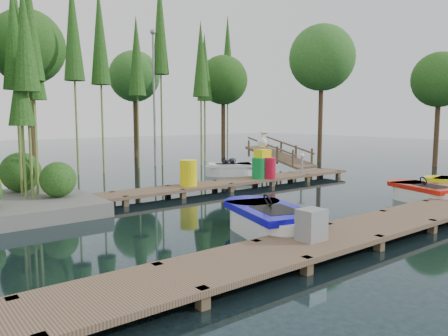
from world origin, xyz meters
TOP-DOWN VIEW (x-y plane):
  - ground_plane at (0.00, 0.00)m, footprint 90.00×90.00m
  - near_dock at (0.00, -4.50)m, footprint 18.00×1.50m
  - far_dock at (1.00, 2.50)m, footprint 15.00×1.20m
  - tree_screen at (-2.04, 10.60)m, footprint 34.42×18.53m
  - lamp_rear at (4.00, 11.00)m, footprint 0.30×0.30m
  - ramp at (9.00, 6.50)m, footprint 1.50×3.94m
  - boat_blue at (-0.87, -2.91)m, footprint 2.09×3.21m
  - boat_red at (5.54, -3.21)m, footprint 1.85×2.82m
  - boat_yellow_far at (-4.04, 7.20)m, footprint 3.18×2.45m
  - boat_white_far at (4.82, 5.48)m, footprint 2.76×2.27m
  - utility_cabinet at (-1.32, -4.50)m, footprint 0.49×0.42m
  - yellow_barrel at (0.53, 2.50)m, footprint 0.59×0.59m
  - drum_cluster at (3.90, 2.35)m, footprint 1.06×0.97m
  - seagull_post at (6.26, 2.50)m, footprint 0.52×0.28m

SIDE VIEW (x-z plane):
  - ground_plane at x=0.00m, z-range 0.00..0.00m
  - far_dock at x=1.00m, z-range -0.02..0.48m
  - near_dock at x=0.00m, z-range -0.02..0.48m
  - boat_red at x=5.54m, z-range -0.18..0.69m
  - boat_white_far at x=4.82m, z-range -0.33..0.87m
  - boat_blue at x=-0.87m, z-range -0.21..0.79m
  - boat_yellow_far at x=-4.04m, z-range -0.42..1.03m
  - ramp at x=9.00m, z-range -0.16..1.33m
  - utility_cabinet at x=-1.32m, z-range 0.30..0.90m
  - yellow_barrel at x=0.53m, z-range 0.30..1.19m
  - drum_cluster at x=3.90m, z-range -0.08..1.76m
  - seagull_post at x=6.26m, z-range 0.44..1.27m
  - lamp_rear at x=4.00m, z-range 0.64..7.89m
  - tree_screen at x=-2.04m, z-range 0.96..11.27m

